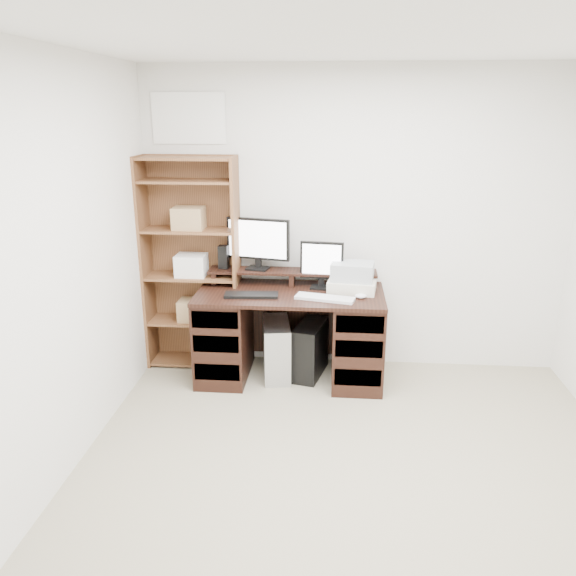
# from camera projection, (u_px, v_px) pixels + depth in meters

# --- Properties ---
(room) EXTENTS (3.54, 4.04, 2.54)m
(room) POSITION_uv_depth(u_px,v_px,m) (364.00, 302.00, 2.76)
(room) COLOR gray
(room) RESTS_ON ground
(desk) EXTENTS (1.50, 0.70, 0.75)m
(desk) POSITION_uv_depth(u_px,v_px,m) (290.00, 333.00, 4.62)
(desk) COLOR black
(desk) RESTS_ON ground
(riser_shelf) EXTENTS (1.40, 0.22, 0.12)m
(riser_shelf) POSITION_uv_depth(u_px,v_px,m) (292.00, 273.00, 4.68)
(riser_shelf) COLOR black
(riser_shelf) RESTS_ON desk
(monitor_wide) EXTENTS (0.53, 0.18, 0.43)m
(monitor_wide) POSITION_uv_depth(u_px,v_px,m) (258.00, 241.00, 4.64)
(monitor_wide) COLOR black
(monitor_wide) RESTS_ON riser_shelf
(monitor_small) EXTENTS (0.35, 0.15, 0.38)m
(monitor_small) POSITION_uv_depth(u_px,v_px,m) (322.00, 263.00, 4.55)
(monitor_small) COLOR black
(monitor_small) RESTS_ON desk
(speaker) EXTENTS (0.08, 0.08, 0.20)m
(speaker) POSITION_uv_depth(u_px,v_px,m) (224.00, 257.00, 4.71)
(speaker) COLOR black
(speaker) RESTS_ON riser_shelf
(keyboard_black) EXTENTS (0.43, 0.17, 0.02)m
(keyboard_black) POSITION_uv_depth(u_px,v_px,m) (251.00, 295.00, 4.39)
(keyboard_black) COLOR black
(keyboard_black) RESTS_ON desk
(keyboard_white) EXTENTS (0.47, 0.24, 0.02)m
(keyboard_white) POSITION_uv_depth(u_px,v_px,m) (325.00, 298.00, 4.33)
(keyboard_white) COLOR silver
(keyboard_white) RESTS_ON desk
(mouse) EXTENTS (0.11, 0.09, 0.04)m
(mouse) POSITION_uv_depth(u_px,v_px,m) (361.00, 296.00, 4.35)
(mouse) COLOR silver
(mouse) RESTS_ON desk
(printer) EXTENTS (0.41, 0.33, 0.09)m
(printer) POSITION_uv_depth(u_px,v_px,m) (352.00, 285.00, 4.52)
(printer) COLOR beige
(printer) RESTS_ON desk
(basket) EXTENTS (0.36, 0.28, 0.14)m
(basket) POSITION_uv_depth(u_px,v_px,m) (353.00, 271.00, 4.48)
(basket) COLOR #9CA3A7
(basket) RESTS_ON printer
(tower_silver) EXTENTS (0.28, 0.50, 0.48)m
(tower_silver) POSITION_uv_depth(u_px,v_px,m) (276.00, 349.00, 4.69)
(tower_silver) COLOR #B1B3B8
(tower_silver) RESTS_ON ground
(tower_black) EXTENTS (0.30, 0.49, 0.46)m
(tower_black) POSITION_uv_depth(u_px,v_px,m) (310.00, 349.00, 4.71)
(tower_black) COLOR black
(tower_black) RESTS_ON ground
(bookshelf) EXTENTS (0.80, 0.30, 1.80)m
(bookshelf) POSITION_uv_depth(u_px,v_px,m) (192.00, 262.00, 4.73)
(bookshelf) COLOR brown
(bookshelf) RESTS_ON ground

